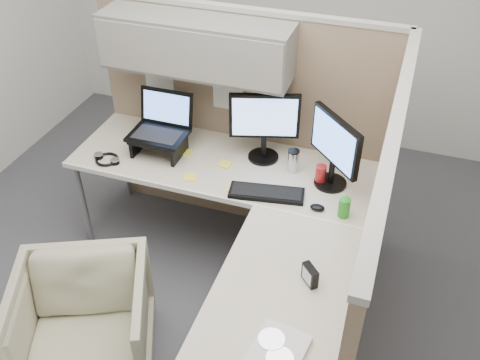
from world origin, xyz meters
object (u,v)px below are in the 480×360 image
(desk, at_px, (237,215))
(monitor_left, at_px, (264,122))
(office_chair, at_px, (83,323))
(keyboard, at_px, (267,193))

(desk, xyz_separation_m, monitor_left, (-0.01, 0.55, 0.32))
(office_chair, relative_size, keyboard, 1.62)
(monitor_left, relative_size, keyboard, 1.04)
(office_chair, bearing_deg, keyboard, 27.37)
(office_chair, distance_m, keyboard, 1.26)
(desk, distance_m, keyboard, 0.23)
(office_chair, height_order, keyboard, keyboard)
(keyboard, bearing_deg, office_chair, -138.01)
(desk, relative_size, monitor_left, 4.29)
(desk, bearing_deg, monitor_left, 91.04)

